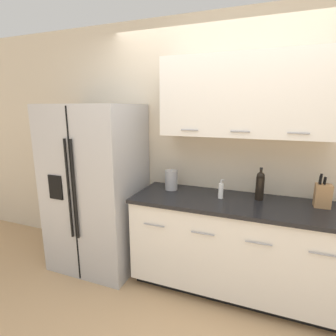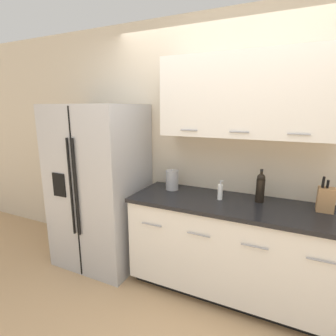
{
  "view_description": "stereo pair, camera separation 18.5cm",
  "coord_description": "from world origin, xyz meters",
  "px_view_note": "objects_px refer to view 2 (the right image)",
  "views": [
    {
      "loc": [
        0.35,
        -1.58,
        1.72
      ],
      "look_at": [
        -0.54,
        0.72,
        1.15
      ],
      "focal_mm": 28.0,
      "sensor_mm": 36.0,
      "label": 1
    },
    {
      "loc": [
        0.52,
        -1.51,
        1.72
      ],
      "look_at": [
        -0.54,
        0.72,
        1.15
      ],
      "focal_mm": 28.0,
      "sensor_mm": 36.0,
      "label": 2
    }
  ],
  "objects_px": {
    "refrigerator": "(100,186)",
    "knife_block": "(326,199)",
    "steel_canister": "(172,180)",
    "wine_bottle": "(260,187)",
    "soap_dispenser": "(220,192)"
  },
  "relations": [
    {
      "from": "refrigerator",
      "to": "knife_block",
      "type": "distance_m",
      "value": 2.16
    },
    {
      "from": "knife_block",
      "to": "steel_canister",
      "type": "height_order",
      "value": "knife_block"
    },
    {
      "from": "steel_canister",
      "to": "wine_bottle",
      "type": "bearing_deg",
      "value": 0.08
    },
    {
      "from": "refrigerator",
      "to": "wine_bottle",
      "type": "relative_size",
      "value": 5.88
    },
    {
      "from": "refrigerator",
      "to": "soap_dispenser",
      "type": "height_order",
      "value": "refrigerator"
    },
    {
      "from": "refrigerator",
      "to": "wine_bottle",
      "type": "distance_m",
      "value": 1.67
    },
    {
      "from": "refrigerator",
      "to": "steel_canister",
      "type": "relative_size",
      "value": 8.12
    },
    {
      "from": "knife_block",
      "to": "wine_bottle",
      "type": "height_order",
      "value": "wine_bottle"
    },
    {
      "from": "wine_bottle",
      "to": "soap_dispenser",
      "type": "distance_m",
      "value": 0.35
    },
    {
      "from": "soap_dispenser",
      "to": "steel_canister",
      "type": "xyz_separation_m",
      "value": [
        -0.52,
        0.09,
        0.03
      ]
    },
    {
      "from": "refrigerator",
      "to": "wine_bottle",
      "type": "xyz_separation_m",
      "value": [
        1.65,
        0.17,
        0.16
      ]
    },
    {
      "from": "wine_bottle",
      "to": "steel_canister",
      "type": "relative_size",
      "value": 1.38
    },
    {
      "from": "knife_block",
      "to": "soap_dispenser",
      "type": "distance_m",
      "value": 0.84
    },
    {
      "from": "refrigerator",
      "to": "steel_canister",
      "type": "xyz_separation_m",
      "value": [
        0.8,
        0.17,
        0.13
      ]
    },
    {
      "from": "knife_block",
      "to": "soap_dispenser",
      "type": "xyz_separation_m",
      "value": [
        -0.83,
        -0.09,
        -0.03
      ]
    }
  ]
}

